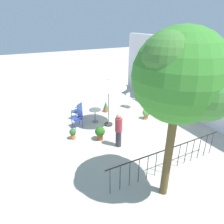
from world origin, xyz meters
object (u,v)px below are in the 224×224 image
Objects in this scene: shade_tree at (182,77)px; standing_person at (119,130)px; patio_umbrella_0 at (108,85)px; patio_chair_0 at (129,99)px; cafe_table_0 at (95,114)px; patio_chair_2 at (78,110)px; potted_plant_2 at (146,113)px; patio_chair_1 at (78,117)px; potted_plant_0 at (73,133)px; potted_plant_3 at (100,132)px; potted_plant_1 at (106,107)px.

standing_person is at bearing -179.20° from shade_tree.
patio_umbrella_0 is 3.28m from patio_chair_0.
patio_chair_0 is (-0.92, 2.78, 0.02)m from cafe_table_0.
cafe_table_0 is at bearing -143.11° from patio_umbrella_0.
potted_plant_2 is at bearing 62.88° from patio_chair_2.
patio_chair_1 reaches higher than potted_plant_0.
potted_plant_3 is (-3.91, -0.56, -3.49)m from shade_tree.
potted_plant_1 is 3.22m from potted_plant_3.
potted_plant_2 is (-4.73, 2.68, -3.54)m from shade_tree.
potted_plant_0 is at bearing -55.14° from cafe_table_0.
patio_umbrella_0 is 2.63m from potted_plant_1.
potted_plant_2 is at bearing 39.44° from potted_plant_1.
cafe_table_0 is at bearing 41.36° from patio_chair_2.
shade_tree is 6.03m from potted_plant_0.
potted_plant_3 is at bearing -171.87° from shade_tree.
shade_tree is at bearing -9.14° from potted_plant_1.
patio_chair_1 is at bearing -75.34° from patio_chair_0.
patio_chair_2 is at bearing 154.81° from potted_plant_0.
shade_tree reaches higher than potted_plant_3.
potted_plant_2 is 3.34m from potted_plant_3.
potted_plant_0 is at bearing -159.80° from shade_tree.
potted_plant_0 is (-4.56, -1.68, -3.58)m from shade_tree.
patio_umbrella_0 is at bearing 138.27° from potted_plant_3.
patio_chair_1 is (-0.59, -1.47, -1.72)m from patio_umbrella_0.
patio_umbrella_0 reaches higher than patio_chair_1.
patio_chair_1 is (0.07, -0.98, 0.03)m from cafe_table_0.
patio_umbrella_0 reaches higher than potted_plant_1.
shade_tree is at bearing 8.13° from potted_plant_3.
shade_tree is 6.62m from patio_chair_1.
patio_umbrella_0 reaches higher than potted_plant_3.
patio_chair_2 is 2.60m from potted_plant_3.
patio_chair_2 is 3.52m from standing_person.
patio_umbrella_0 is at bearing 39.42° from patio_chair_2.
cafe_table_0 is 0.79× the size of patio_chair_1.
potted_plant_2 reaches higher than potted_plant_0.
shade_tree is at bearing -29.56° from potted_plant_2.
potted_plant_0 is 2.28m from standing_person.
potted_plant_1 is at bearing 170.86° from shade_tree.
patio_chair_1 is 0.60× the size of standing_person.
potted_plant_1 is at bearing -140.56° from potted_plant_2.
potted_plant_0 is 3.48m from potted_plant_1.
patio_chair_0 is 4.51m from standing_person.
shade_tree is at bearing 20.20° from potted_plant_0.
patio_umbrella_0 is 2.56m from patio_chair_2.
potted_plant_1 is (-0.99, 1.13, -0.20)m from cafe_table_0.
cafe_table_0 is 1.11× the size of potted_plant_3.
potted_plant_3 is at bearing -15.84° from cafe_table_0.
potted_plant_3 is (1.12, -1.00, -1.88)m from patio_umbrella_0.
cafe_table_0 is 1.52m from potted_plant_1.
patio_chair_2 is at bearing -140.58° from patio_umbrella_0.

